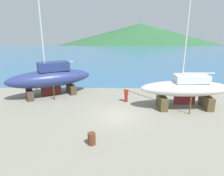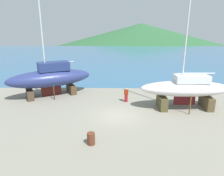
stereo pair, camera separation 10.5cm
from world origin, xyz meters
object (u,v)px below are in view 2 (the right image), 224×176
at_px(sailboat_mid_port, 51,78).
at_px(worker, 126,95).
at_px(sailboat_far_slipway, 186,88).
at_px(barrel_blue_faded, 91,139).

relative_size(sailboat_mid_port, worker, 9.80).
bearing_deg(sailboat_far_slipway, worker, -17.35).
distance_m(sailboat_far_slipway, sailboat_mid_port, 15.49).
xyz_separation_m(sailboat_mid_port, barrel_blue_faded, (6.09, -10.88, -1.83)).
xyz_separation_m(sailboat_far_slipway, worker, (-5.95, 1.77, -1.28)).
bearing_deg(worker, barrel_blue_faded, 157.49).
xyz_separation_m(worker, barrel_blue_faded, (-2.95, -8.72, -0.41)).
xyz_separation_m(sailboat_far_slipway, sailboat_mid_port, (-14.98, 3.92, 0.14)).
relative_size(worker, barrel_blue_faded, 1.86).
bearing_deg(sailboat_mid_port, sailboat_far_slipway, 137.63).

